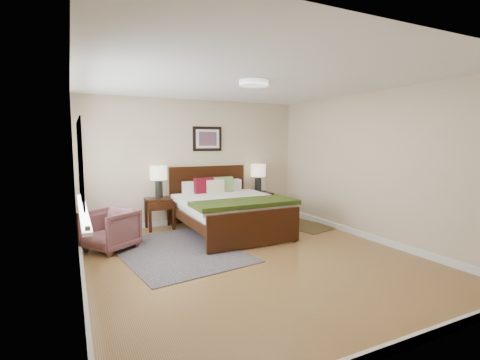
# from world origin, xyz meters

# --- Properties ---
(floor) EXTENTS (5.00, 5.00, 0.00)m
(floor) POSITION_xyz_m (0.00, 0.00, 0.00)
(floor) COLOR olive
(floor) RESTS_ON ground
(back_wall) EXTENTS (4.50, 0.04, 2.50)m
(back_wall) POSITION_xyz_m (0.00, 2.50, 1.25)
(back_wall) COLOR beige
(back_wall) RESTS_ON ground
(front_wall) EXTENTS (4.50, 0.04, 2.50)m
(front_wall) POSITION_xyz_m (0.00, -2.50, 1.25)
(front_wall) COLOR beige
(front_wall) RESTS_ON ground
(left_wall) EXTENTS (0.04, 5.00, 2.50)m
(left_wall) POSITION_xyz_m (-2.25, 0.00, 1.25)
(left_wall) COLOR beige
(left_wall) RESTS_ON ground
(right_wall) EXTENTS (0.04, 5.00, 2.50)m
(right_wall) POSITION_xyz_m (2.25, 0.00, 1.25)
(right_wall) COLOR beige
(right_wall) RESTS_ON ground
(ceiling) EXTENTS (4.50, 5.00, 0.02)m
(ceiling) POSITION_xyz_m (0.00, 0.00, 2.50)
(ceiling) COLOR white
(ceiling) RESTS_ON back_wall
(window) EXTENTS (0.11, 2.72, 1.32)m
(window) POSITION_xyz_m (-2.20, 0.70, 1.38)
(window) COLOR silver
(window) RESTS_ON left_wall
(door) EXTENTS (0.06, 1.00, 2.18)m
(door) POSITION_xyz_m (-2.23, -1.75, 1.07)
(door) COLOR silver
(door) RESTS_ON ground
(ceil_fixture) EXTENTS (0.44, 0.44, 0.08)m
(ceil_fixture) POSITION_xyz_m (0.00, 0.00, 2.47)
(ceil_fixture) COLOR white
(ceil_fixture) RESTS_ON ceiling
(bed) EXTENTS (1.75, 2.12, 1.14)m
(bed) POSITION_xyz_m (0.25, 1.46, 0.53)
(bed) COLOR black
(bed) RESTS_ON ground
(wall_art) EXTENTS (0.62, 0.05, 0.50)m
(wall_art) POSITION_xyz_m (0.25, 2.47, 1.72)
(wall_art) COLOR black
(wall_art) RESTS_ON back_wall
(nightstand_left) EXTENTS (0.50, 0.45, 0.59)m
(nightstand_left) POSITION_xyz_m (-0.81, 2.25, 0.47)
(nightstand_left) COLOR black
(nightstand_left) RESTS_ON ground
(nightstand_right) EXTENTS (0.57, 0.42, 0.56)m
(nightstand_right) POSITION_xyz_m (1.34, 2.26, 0.35)
(nightstand_right) COLOR black
(nightstand_right) RESTS_ON ground
(lamp_left) EXTENTS (0.32, 0.32, 0.61)m
(lamp_left) POSITION_xyz_m (-0.81, 2.27, 1.02)
(lamp_left) COLOR black
(lamp_left) RESTS_ON nightstand_left
(lamp_right) EXTENTS (0.32, 0.32, 0.61)m
(lamp_right) POSITION_xyz_m (1.34, 2.27, 0.98)
(lamp_right) COLOR black
(lamp_right) RESTS_ON nightstand_right
(armchair) EXTENTS (0.95, 0.95, 0.63)m
(armchair) POSITION_xyz_m (-1.80, 1.31, 0.31)
(armchair) COLOR brown
(armchair) RESTS_ON ground
(rug_persian) EXTENTS (1.95, 2.52, 0.01)m
(rug_persian) POSITION_xyz_m (-0.90, 0.80, 0.01)
(rug_persian) COLOR #0C1740
(rug_persian) RESTS_ON ground
(rug_navy) EXTENTS (1.06, 1.35, 0.01)m
(rug_navy) POSITION_xyz_m (1.80, 1.29, 0.01)
(rug_navy) COLOR black
(rug_navy) RESTS_ON ground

